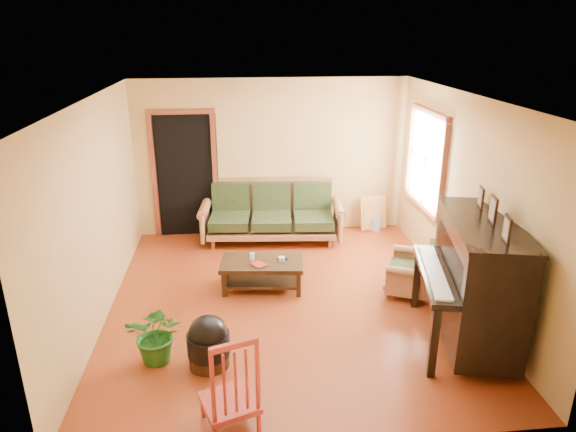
{
  "coord_description": "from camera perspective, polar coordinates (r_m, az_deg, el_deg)",
  "views": [
    {
      "loc": [
        -0.61,
        -5.86,
        3.34
      ],
      "look_at": [
        0.03,
        0.2,
        1.1
      ],
      "focal_mm": 32.0,
      "sensor_mm": 36.0,
      "label": 1
    }
  ],
  "objects": [
    {
      "name": "floor",
      "position": [
        6.77,
        -0.08,
        -9.36
      ],
      "size": [
        5.0,
        5.0,
        0.0
      ],
      "primitive_type": "plane",
      "color": "maroon",
      "rests_on": "ground"
    },
    {
      "name": "doorway",
      "position": [
        8.7,
        -11.38,
        4.35
      ],
      "size": [
        1.08,
        0.16,
        2.05
      ],
      "primitive_type": "cube",
      "color": "black",
      "rests_on": "floor"
    },
    {
      "name": "window",
      "position": [
        7.91,
        15.12,
        6.04
      ],
      "size": [
        0.12,
        1.36,
        1.46
      ],
      "primitive_type": "cube",
      "color": "white",
      "rests_on": "right_wall"
    },
    {
      "name": "sofa",
      "position": [
        8.43,
        -1.84,
        0.39
      ],
      "size": [
        2.35,
        1.14,
        0.97
      ],
      "primitive_type": "cube",
      "rotation": [
        0.0,
        0.0,
        -0.08
      ],
      "color": "brown",
      "rests_on": "floor"
    },
    {
      "name": "coffee_table",
      "position": [
        7.0,
        -2.89,
        -6.51
      ],
      "size": [
        1.16,
        0.71,
        0.4
      ],
      "primitive_type": "cube",
      "rotation": [
        0.0,
        0.0,
        -0.11
      ],
      "color": "black",
      "rests_on": "floor"
    },
    {
      "name": "armchair",
      "position": [
        7.01,
        13.56,
        -5.44
      ],
      "size": [
        0.96,
        0.98,
        0.75
      ],
      "primitive_type": "cube",
      "rotation": [
        0.0,
        0.0,
        -0.44
      ],
      "color": "brown",
      "rests_on": "floor"
    },
    {
      "name": "piano",
      "position": [
        6.0,
        20.27,
        -7.05
      ],
      "size": [
        1.29,
        1.8,
        1.44
      ],
      "primitive_type": "cube",
      "rotation": [
        0.0,
        0.0,
        -0.22
      ],
      "color": "black",
      "rests_on": "floor"
    },
    {
      "name": "footstool",
      "position": [
        5.57,
        -8.8,
        -14.22
      ],
      "size": [
        0.47,
        0.47,
        0.43
      ],
      "primitive_type": "cylinder",
      "rotation": [
        0.0,
        0.0,
        -0.06
      ],
      "color": "black",
      "rests_on": "floor"
    },
    {
      "name": "red_chair",
      "position": [
        4.68,
        -6.63,
        -17.58
      ],
      "size": [
        0.59,
        0.62,
        0.97
      ],
      "primitive_type": "cube",
      "rotation": [
        0.0,
        0.0,
        0.33
      ],
      "color": "maroon",
      "rests_on": "floor"
    },
    {
      "name": "leaning_frame",
      "position": [
        9.05,
        9.45,
        0.38
      ],
      "size": [
        0.49,
        0.2,
        0.63
      ],
      "primitive_type": "cube",
      "rotation": [
        0.0,
        0.0,
        0.21
      ],
      "color": "gold",
      "rests_on": "floor"
    },
    {
      "name": "ceramic_crock",
      "position": [
        9.11,
        9.69,
        -0.84
      ],
      "size": [
        0.24,
        0.24,
        0.24
      ],
      "primitive_type": "cylinder",
      "rotation": [
        0.0,
        0.0,
        -0.32
      ],
      "color": "#375FA7",
      "rests_on": "floor"
    },
    {
      "name": "potted_plant",
      "position": [
        5.68,
        -14.31,
        -12.58
      ],
      "size": [
        0.67,
        0.61,
        0.66
      ],
      "primitive_type": "imported",
      "rotation": [
        0.0,
        0.0,
        -0.18
      ],
      "color": "#1F5F1B",
      "rests_on": "floor"
    },
    {
      "name": "book",
      "position": [
        6.75,
        -3.79,
        -5.59
      ],
      "size": [
        0.23,
        0.25,
        0.02
      ],
      "primitive_type": "imported",
      "rotation": [
        0.0,
        0.0,
        0.58
      ],
      "color": "maroon",
      "rests_on": "coffee_table"
    },
    {
      "name": "candle",
      "position": [
        6.91,
        -4.01,
        -4.57
      ],
      "size": [
        0.08,
        0.08,
        0.11
      ],
      "primitive_type": "cylinder",
      "rotation": [
        0.0,
        0.0,
        -0.25
      ],
      "color": "white",
      "rests_on": "coffee_table"
    },
    {
      "name": "glass_jar",
      "position": [
        6.89,
        -0.72,
        -4.81
      ],
      "size": [
        0.1,
        0.1,
        0.06
      ],
      "primitive_type": "cylinder",
      "rotation": [
        0.0,
        0.0,
        -0.15
      ],
      "color": "white",
      "rests_on": "coffee_table"
    },
    {
      "name": "remote",
      "position": [
        6.97,
        -0.61,
        -4.73
      ],
      "size": [
        0.15,
        0.08,
        0.01
      ],
      "primitive_type": "cube",
      "rotation": [
        0.0,
        0.0,
        -0.27
      ],
      "color": "black",
      "rests_on": "coffee_table"
    }
  ]
}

